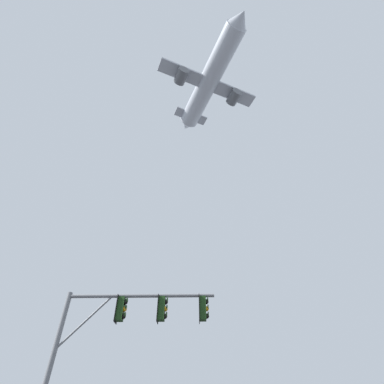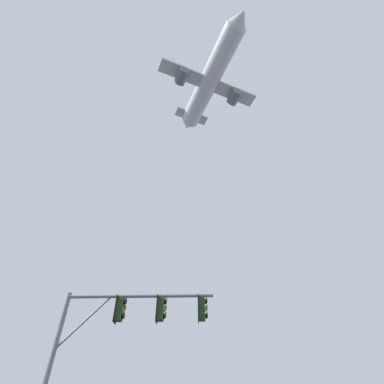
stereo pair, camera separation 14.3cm
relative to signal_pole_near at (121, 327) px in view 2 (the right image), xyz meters
The scene contains 2 objects.
signal_pole_near is the anchor object (origin of this frame).
airplane 43.25m from the signal_pole_near, 66.53° to the left, with size 16.21×20.99×5.96m.
Camera 2 is at (-0.38, -5.55, 1.55)m, focal length 27.00 mm.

